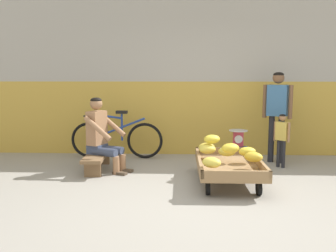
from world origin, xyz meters
The scene contains 12 objects.
ground_plane centered at (0.00, 0.00, 0.00)m, with size 80.00×80.00×0.00m, color gray.
back_wall centered at (0.00, 2.87, 1.46)m, with size 16.00×0.30×2.92m.
banana_cart centered at (0.42, 0.87, 0.24)m, with size 0.85×1.45×0.36m.
banana_pile centered at (0.36, 0.87, 0.46)m, with size 0.86×1.20×0.27m.
low_bench centered at (-1.54, 1.51, 0.20)m, with size 0.34×1.11×0.27m.
vendor_seated centered at (-1.46, 1.47, 0.57)m, with size 0.74×0.62×1.14m.
plastic_crate centered at (0.70, 1.87, 0.15)m, with size 0.36×0.28×0.30m.
weighing_scale centered at (0.70, 1.87, 0.45)m, with size 0.30×0.30×0.29m.
bicycle_near_left centered at (-1.40, 2.37, 0.35)m, with size 1.66×0.48×0.86m.
customer_adult centered at (1.38, 2.14, 0.95)m, with size 0.45×0.32×1.53m.
customer_child centered at (1.38, 1.79, 0.53)m, with size 0.22×0.20×0.86m.
shopping_bag centered at (0.88, 1.56, 0.12)m, with size 0.18×0.12×0.24m, color #3370B7.
Camera 1 is at (-0.21, -4.03, 1.47)m, focal length 38.97 mm.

